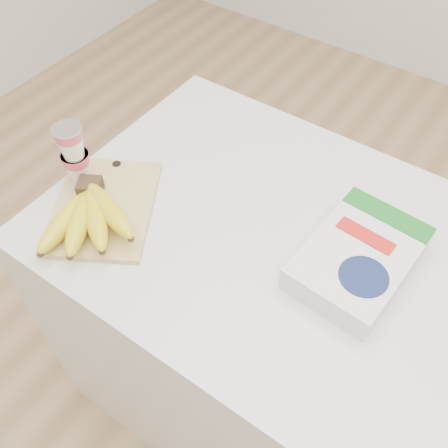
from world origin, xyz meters
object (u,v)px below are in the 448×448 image
at_px(table, 281,336).
at_px(bananas, 88,216).
at_px(cutting_board, 104,207).
at_px(cereal_box, 358,258).
at_px(yogurt_stack, 74,153).

relative_size(table, bananas, 4.78).
bearing_deg(cutting_board, cereal_box, -11.70).
bearing_deg(table, yogurt_stack, -165.02).
distance_m(table, yogurt_stack, 0.70).
height_order(cutting_board, cereal_box, cereal_box).
height_order(bananas, cereal_box, bananas).
bearing_deg(bananas, table, 29.84).
xyz_separation_m(cutting_board, cereal_box, (0.50, 0.17, 0.02)).
xyz_separation_m(table, bananas, (-0.37, -0.21, 0.44)).
height_order(cutting_board, yogurt_stack, yogurt_stack).
distance_m(bananas, cereal_box, 0.54).
bearing_deg(bananas, cutting_board, 107.77).
bearing_deg(cereal_box, bananas, -151.17).
bearing_deg(yogurt_stack, cutting_board, -16.53).
bearing_deg(cereal_box, cutting_board, -157.47).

